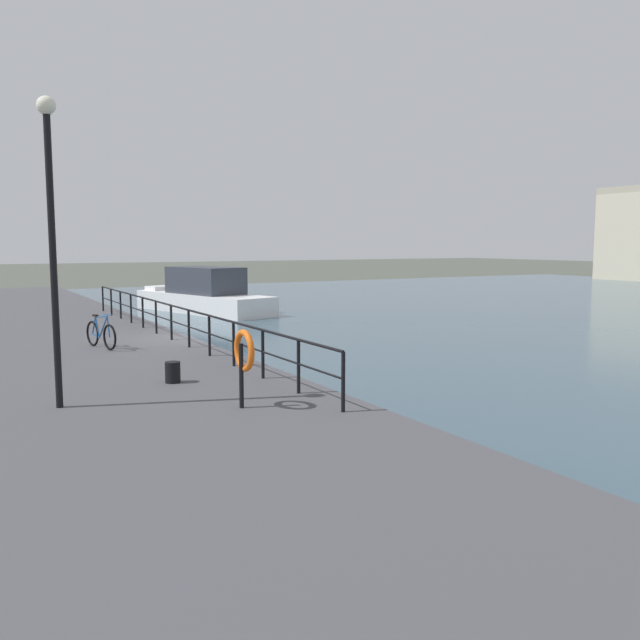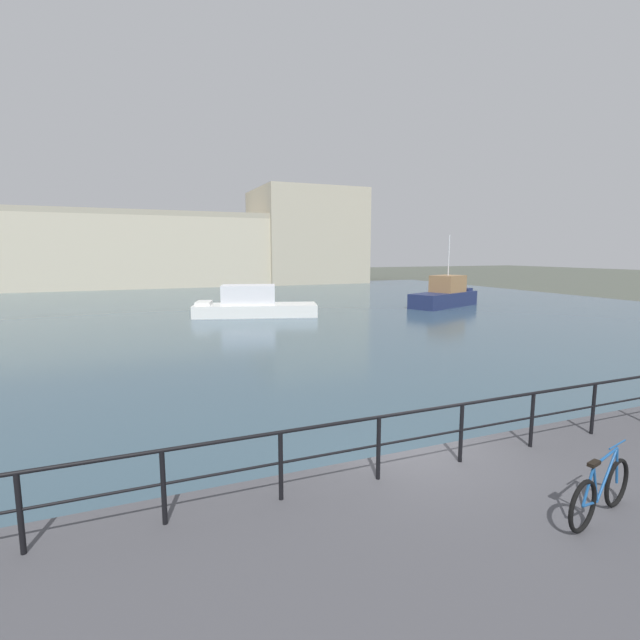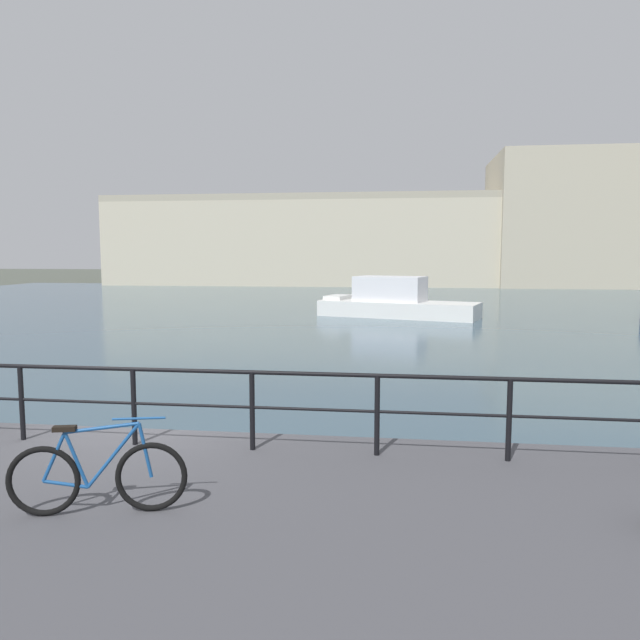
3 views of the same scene
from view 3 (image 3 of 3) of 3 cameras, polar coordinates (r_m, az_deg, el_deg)
The scene contains 6 objects.
ground_plane at distance 10.07m, azimuth -16.82°, elevation -14.93°, with size 240.00×240.00×0.00m, color #4C5147.
water_basin at distance 39.09m, azimuth 1.78°, elevation 0.99°, with size 80.00×60.00×0.01m, color #385160.
harbor_building at distance 70.42m, azimuth 9.82°, elevation 7.58°, with size 57.97×14.27×14.00m.
moored_red_daysailer at distance 34.71m, azimuth 6.95°, elevation 1.68°, with size 9.23×5.20×2.27m.
quay_railing at distance 8.77m, azimuth -16.97°, elevation -6.40°, with size 19.95×0.07×1.08m.
parked_bicycle at distance 6.72m, azimuth -19.99°, elevation -13.50°, with size 1.73×0.49×0.98m.
Camera 3 is at (3.98, -8.52, 3.59)m, focal length 34.39 mm.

